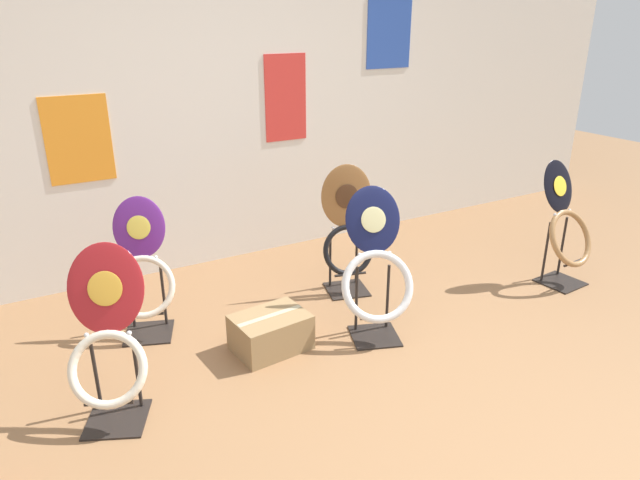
% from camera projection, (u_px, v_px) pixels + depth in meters
% --- Properties ---
extents(ground_plane, '(14.00, 14.00, 0.00)m').
position_uv_depth(ground_plane, '(441.00, 434.00, 2.68)').
color(ground_plane, '#8E6642').
extents(wall_back, '(8.00, 0.07, 2.60)m').
position_uv_depth(wall_back, '(229.00, 92.00, 4.20)').
color(wall_back, silver).
rests_on(wall_back, ground_plane).
extents(toilet_seat_display_woodgrain, '(0.39, 0.34, 0.90)m').
position_uv_depth(toilet_seat_display_woodgrain, '(347.00, 236.00, 3.92)').
color(toilet_seat_display_woodgrain, black).
rests_on(toilet_seat_display_woodgrain, ground_plane).
extents(toilet_seat_display_purple_note, '(0.43, 0.39, 0.84)m').
position_uv_depth(toilet_seat_display_purple_note, '(142.00, 273.00, 3.38)').
color(toilet_seat_display_purple_note, black).
rests_on(toilet_seat_display_purple_note, ground_plane).
extents(toilet_seat_display_navy_moon, '(0.49, 0.48, 0.90)m').
position_uv_depth(toilet_seat_display_navy_moon, '(376.00, 272.00, 3.35)').
color(toilet_seat_display_navy_moon, black).
rests_on(toilet_seat_display_navy_moon, ground_plane).
extents(toilet_seat_display_crimson_swirl, '(0.47, 0.46, 0.86)m').
position_uv_depth(toilet_seat_display_crimson_swirl, '(108.00, 347.00, 2.65)').
color(toilet_seat_display_crimson_swirl, black).
rests_on(toilet_seat_display_crimson_swirl, ground_plane).
extents(toilet_seat_display_jazz_black, '(0.44, 0.39, 0.88)m').
position_uv_depth(toilet_seat_display_jazz_black, '(566.00, 227.00, 4.04)').
color(toilet_seat_display_jazz_black, black).
rests_on(toilet_seat_display_jazz_black, ground_plane).
extents(storage_box, '(0.45, 0.34, 0.22)m').
position_uv_depth(storage_box, '(271.00, 332.00, 3.32)').
color(storage_box, '#93754C').
rests_on(storage_box, ground_plane).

